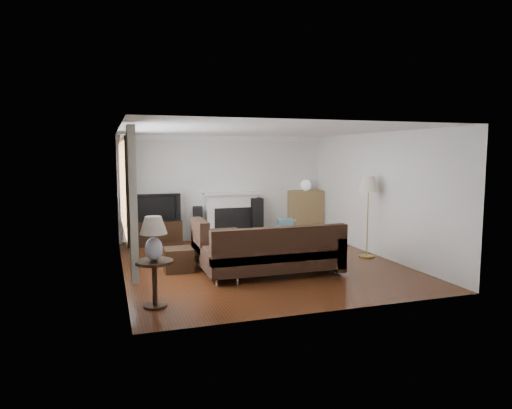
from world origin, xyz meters
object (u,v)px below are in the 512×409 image
object	(u,v)px
tv_stand	(157,233)
bookshelf	(305,213)
floor_lamp	(368,217)
sectional_sofa	(273,251)
side_table	(155,284)
coffee_table	(244,247)

from	to	relation	value
tv_stand	bookshelf	xyz separation A→B (m)	(3.73, 0.05, 0.29)
bookshelf	floor_lamp	distance (m)	2.66
bookshelf	sectional_sofa	world-z (taller)	bookshelf
sectional_sofa	side_table	size ratio (longest dim) A/B	3.97
floor_lamp	tv_stand	bearing A→B (deg)	146.38
bookshelf	sectional_sofa	size ratio (longest dim) A/B	0.45
floor_lamp	side_table	xyz separation A→B (m)	(-4.36, -1.72, -0.49)
bookshelf	coffee_table	xyz separation A→B (m)	(-2.23, -1.97, -0.35)
sectional_sofa	coffee_table	size ratio (longest dim) A/B	2.24
tv_stand	coffee_table	distance (m)	2.44
bookshelf	floor_lamp	world-z (taller)	floor_lamp
side_table	floor_lamp	bearing A→B (deg)	21.56
tv_stand	coffee_table	world-z (taller)	tv_stand
floor_lamp	side_table	bearing A→B (deg)	-158.44
tv_stand	coffee_table	bearing A→B (deg)	-51.79
tv_stand	bookshelf	bearing A→B (deg)	0.82
bookshelf	floor_lamp	xyz separation A→B (m)	(0.16, -2.64, 0.24)
tv_stand	bookshelf	size ratio (longest dim) A/B	0.97
bookshelf	coffee_table	world-z (taller)	bookshelf
tv_stand	bookshelf	distance (m)	3.75
sectional_sofa	coffee_table	bearing A→B (deg)	95.25
bookshelf	coffee_table	bearing A→B (deg)	-138.53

